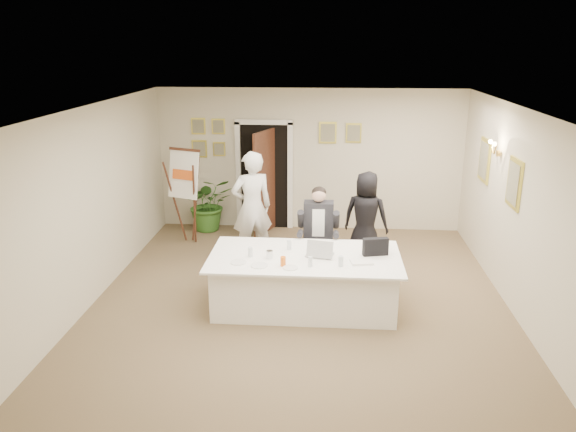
# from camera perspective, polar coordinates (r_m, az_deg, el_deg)

# --- Properties ---
(floor) EXTENTS (7.00, 7.00, 0.00)m
(floor) POSITION_cam_1_polar(r_m,az_deg,el_deg) (8.29, 1.17, -8.78)
(floor) COLOR brown
(floor) RESTS_ON ground
(ceiling) EXTENTS (6.00, 7.00, 0.02)m
(ceiling) POSITION_cam_1_polar(r_m,az_deg,el_deg) (7.49, 1.31, 10.82)
(ceiling) COLOR white
(ceiling) RESTS_ON wall_back
(wall_back) EXTENTS (6.00, 0.10, 2.80)m
(wall_back) POSITION_cam_1_polar(r_m,az_deg,el_deg) (11.17, 2.20, 5.70)
(wall_back) COLOR beige
(wall_back) RESTS_ON floor
(wall_front) EXTENTS (6.00, 0.10, 2.80)m
(wall_front) POSITION_cam_1_polar(r_m,az_deg,el_deg) (4.55, -1.17, -12.31)
(wall_front) COLOR beige
(wall_front) RESTS_ON floor
(wall_left) EXTENTS (0.10, 7.00, 2.80)m
(wall_left) POSITION_cam_1_polar(r_m,az_deg,el_deg) (8.47, -19.47, 0.92)
(wall_left) COLOR beige
(wall_left) RESTS_ON floor
(wall_right) EXTENTS (0.10, 7.00, 2.80)m
(wall_right) POSITION_cam_1_polar(r_m,az_deg,el_deg) (8.20, 22.67, 0.03)
(wall_right) COLOR beige
(wall_right) RESTS_ON floor
(doorway) EXTENTS (1.14, 0.86, 2.20)m
(doorway) POSITION_cam_1_polar(r_m,az_deg,el_deg) (11.14, -2.41, 3.79)
(doorway) COLOR black
(doorway) RESTS_ON floor
(pictures_back_wall) EXTENTS (3.40, 0.06, 0.80)m
(pictures_back_wall) POSITION_cam_1_polar(r_m,az_deg,el_deg) (11.12, -1.94, 8.01)
(pictures_back_wall) COLOR #DED14B
(pictures_back_wall) RESTS_ON wall_back
(pictures_right_wall) EXTENTS (0.06, 2.20, 0.80)m
(pictures_right_wall) POSITION_cam_1_polar(r_m,az_deg,el_deg) (9.21, 20.51, 4.33)
(pictures_right_wall) COLOR #DED14B
(pictures_right_wall) RESTS_ON wall_right
(wall_sconce) EXTENTS (0.20, 0.30, 0.24)m
(wall_sconce) POSITION_cam_1_polar(r_m,az_deg,el_deg) (9.13, 20.31, 6.49)
(wall_sconce) COLOR gold
(wall_sconce) RESTS_ON wall_right
(conference_table) EXTENTS (2.68, 1.43, 0.78)m
(conference_table) POSITION_cam_1_polar(r_m,az_deg,el_deg) (8.03, 1.70, -6.60)
(conference_table) COLOR white
(conference_table) RESTS_ON floor
(seated_man) EXTENTS (0.68, 0.72, 1.50)m
(seated_man) POSITION_cam_1_polar(r_m,az_deg,el_deg) (8.96, 3.10, -1.60)
(seated_man) COLOR black
(seated_man) RESTS_ON floor
(flip_chart) EXTENTS (0.64, 0.49, 1.77)m
(flip_chart) POSITION_cam_1_polar(r_m,az_deg,el_deg) (10.59, -10.10, 1.55)
(flip_chart) COLOR black
(flip_chart) RESTS_ON floor
(standing_man) EXTENTS (0.83, 0.71, 1.92)m
(standing_man) POSITION_cam_1_polar(r_m,az_deg,el_deg) (9.51, -3.68, 0.89)
(standing_man) COLOR silver
(standing_man) RESTS_ON floor
(standing_woman) EXTENTS (0.88, 0.69, 1.57)m
(standing_woman) POSITION_cam_1_polar(r_m,az_deg,el_deg) (9.66, 7.91, -0.08)
(standing_woman) COLOR black
(standing_woman) RESTS_ON floor
(potted_palm) EXTENTS (1.15, 1.05, 1.09)m
(potted_palm) POSITION_cam_1_polar(r_m,az_deg,el_deg) (11.33, -8.07, 1.27)
(potted_palm) COLOR #316421
(potted_palm) RESTS_ON floor
(laptop) EXTENTS (0.44, 0.45, 0.28)m
(laptop) POSITION_cam_1_polar(r_m,az_deg,el_deg) (7.86, 3.26, -3.06)
(laptop) COLOR #B7BABC
(laptop) RESTS_ON conference_table
(laptop_bag) EXTENTS (0.37, 0.18, 0.25)m
(laptop_bag) POSITION_cam_1_polar(r_m,az_deg,el_deg) (7.96, 8.88, -3.10)
(laptop_bag) COLOR black
(laptop_bag) RESTS_ON conference_table
(paper_stack) EXTENTS (0.33, 0.25, 0.03)m
(paper_stack) POSITION_cam_1_polar(r_m,az_deg,el_deg) (7.69, 7.49, -4.65)
(paper_stack) COLOR white
(paper_stack) RESTS_ON conference_table
(plate_left) EXTENTS (0.27, 0.27, 0.01)m
(plate_left) POSITION_cam_1_polar(r_m,az_deg,el_deg) (7.66, -5.06, -4.71)
(plate_left) COLOR white
(plate_left) RESTS_ON conference_table
(plate_mid) EXTENTS (0.25, 0.25, 0.01)m
(plate_mid) POSITION_cam_1_polar(r_m,az_deg,el_deg) (7.54, -2.94, -5.04)
(plate_mid) COLOR white
(plate_mid) RESTS_ON conference_table
(plate_near) EXTENTS (0.25, 0.25, 0.01)m
(plate_near) POSITION_cam_1_polar(r_m,az_deg,el_deg) (7.46, 0.24, -5.28)
(plate_near) COLOR white
(plate_near) RESTS_ON conference_table
(glass_a) EXTENTS (0.08, 0.08, 0.14)m
(glass_a) POSITION_cam_1_polar(r_m,az_deg,el_deg) (7.84, -3.85, -3.68)
(glass_a) COLOR silver
(glass_a) RESTS_ON conference_table
(glass_b) EXTENTS (0.07, 0.07, 0.14)m
(glass_b) POSITION_cam_1_polar(r_m,az_deg,el_deg) (7.49, 2.28, -4.67)
(glass_b) COLOR silver
(glass_b) RESTS_ON conference_table
(glass_c) EXTENTS (0.08, 0.08, 0.14)m
(glass_c) POSITION_cam_1_polar(r_m,az_deg,el_deg) (7.53, 5.38, -4.60)
(glass_c) COLOR silver
(glass_c) RESTS_ON conference_table
(glass_d) EXTENTS (0.07, 0.07, 0.14)m
(glass_d) POSITION_cam_1_polar(r_m,az_deg,el_deg) (8.09, 0.12, -2.96)
(glass_d) COLOR silver
(glass_d) RESTS_ON conference_table
(oj_glass) EXTENTS (0.09, 0.09, 0.13)m
(oj_glass) POSITION_cam_1_polar(r_m,az_deg,el_deg) (7.51, -0.50, -4.63)
(oj_glass) COLOR orange
(oj_glass) RESTS_ON conference_table
(steel_jug) EXTENTS (0.11, 0.11, 0.11)m
(steel_jug) POSITION_cam_1_polar(r_m,az_deg,el_deg) (7.78, -1.89, -3.92)
(steel_jug) COLOR silver
(steel_jug) RESTS_ON conference_table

